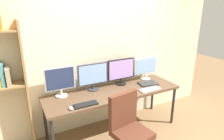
% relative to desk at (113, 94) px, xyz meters
% --- Properties ---
extents(wall_back, '(4.62, 0.10, 2.60)m').
position_rel_desk_xyz_m(wall_back, '(0.00, 0.42, 0.61)').
color(wall_back, beige).
rests_on(wall_back, ground_plane).
extents(desk, '(2.22, 0.68, 0.74)m').
position_rel_desk_xyz_m(desk, '(0.00, 0.00, 0.00)').
color(desk, brown).
rests_on(desk, ground_plane).
extents(office_chair, '(0.52, 0.52, 0.99)m').
position_rel_desk_xyz_m(office_chair, '(-0.15, -0.72, -0.29)').
color(office_chair, '#2D2D33').
rests_on(office_chair, ground_plane).
extents(monitor_far_left, '(0.45, 0.18, 0.47)m').
position_rel_desk_xyz_m(monitor_far_left, '(-0.79, 0.21, 0.31)').
color(monitor_far_left, silver).
rests_on(monitor_far_left, desk).
extents(monitor_center_left, '(0.51, 0.18, 0.45)m').
position_rel_desk_xyz_m(monitor_center_left, '(-0.26, 0.21, 0.30)').
color(monitor_center_left, '#38383D').
rests_on(monitor_center_left, desk).
extents(monitor_center_right, '(0.51, 0.18, 0.46)m').
position_rel_desk_xyz_m(monitor_center_right, '(0.26, 0.21, 0.30)').
color(monitor_center_right, black).
rests_on(monitor_center_right, desk).
extents(monitor_far_right, '(0.49, 0.18, 0.42)m').
position_rel_desk_xyz_m(monitor_far_right, '(0.79, 0.21, 0.29)').
color(monitor_far_right, silver).
rests_on(monitor_far_right, desk).
extents(keyboard_left, '(0.34, 0.13, 0.02)m').
position_rel_desk_xyz_m(keyboard_left, '(-0.56, -0.23, 0.06)').
color(keyboard_left, black).
rests_on(keyboard_left, desk).
extents(keyboard_right, '(0.37, 0.13, 0.02)m').
position_rel_desk_xyz_m(keyboard_right, '(0.56, -0.23, 0.06)').
color(keyboard_right, silver).
rests_on(keyboard_right, desk).
extents(mouse_left_side, '(0.06, 0.10, 0.03)m').
position_rel_desk_xyz_m(mouse_left_side, '(0.30, -0.19, 0.07)').
color(mouse_left_side, silver).
rests_on(mouse_left_side, desk).
extents(mouse_right_side, '(0.06, 0.10, 0.03)m').
position_rel_desk_xyz_m(mouse_right_side, '(-0.78, -0.25, 0.07)').
color(mouse_right_side, silver).
rests_on(mouse_right_side, desk).
extents(laptop_closed, '(0.35, 0.27, 0.02)m').
position_rel_desk_xyz_m(laptop_closed, '(0.69, -0.01, 0.06)').
color(laptop_closed, '#2D2D2D').
rests_on(laptop_closed, desk).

